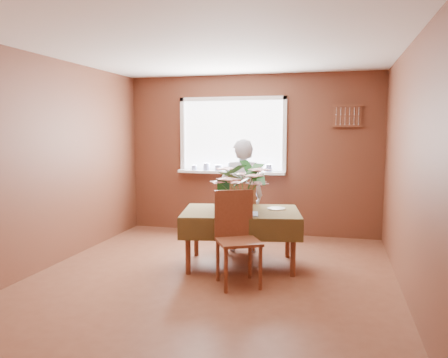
% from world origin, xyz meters
% --- Properties ---
extents(floor, '(4.50, 4.50, 0.00)m').
position_xyz_m(floor, '(0.00, 0.00, 0.00)').
color(floor, brown).
rests_on(floor, ground).
extents(ceiling, '(4.50, 4.50, 0.00)m').
position_xyz_m(ceiling, '(0.00, 0.00, 2.50)').
color(ceiling, white).
rests_on(ceiling, wall_back).
extents(wall_back, '(4.00, 0.00, 4.00)m').
position_xyz_m(wall_back, '(0.00, 2.25, 1.25)').
color(wall_back, brown).
rests_on(wall_back, floor).
extents(wall_front, '(4.00, 0.00, 4.00)m').
position_xyz_m(wall_front, '(0.00, -2.25, 1.25)').
color(wall_front, brown).
rests_on(wall_front, floor).
extents(wall_left, '(0.00, 4.50, 4.50)m').
position_xyz_m(wall_left, '(-2.00, 0.00, 1.25)').
color(wall_left, brown).
rests_on(wall_left, floor).
extents(wall_right, '(0.00, 4.50, 4.50)m').
position_xyz_m(wall_right, '(2.00, 0.00, 1.25)').
color(wall_right, brown).
rests_on(wall_right, floor).
extents(window_assembly, '(1.72, 0.20, 1.22)m').
position_xyz_m(window_assembly, '(-0.30, 2.19, 1.34)').
color(window_assembly, white).
rests_on(window_assembly, wall_back).
extents(spoon_rack, '(0.44, 0.05, 0.33)m').
position_xyz_m(spoon_rack, '(1.45, 2.22, 1.85)').
color(spoon_rack, brown).
rests_on(spoon_rack, wall_back).
extents(dining_table, '(1.55, 1.19, 0.68)m').
position_xyz_m(dining_table, '(0.22, 0.53, 0.60)').
color(dining_table, brown).
rests_on(dining_table, floor).
extents(chair_far, '(0.52, 0.52, 0.99)m').
position_xyz_m(chair_far, '(0.06, 1.17, 0.54)').
color(chair_far, brown).
rests_on(chair_far, floor).
extents(chair_near, '(0.58, 0.58, 0.99)m').
position_xyz_m(chair_near, '(0.30, -0.08, 0.54)').
color(chair_near, brown).
rests_on(chair_near, floor).
extents(seated_woman, '(0.60, 0.44, 1.53)m').
position_xyz_m(seated_woman, '(0.10, 1.16, 0.76)').
color(seated_woman, white).
rests_on(seated_woman, floor).
extents(flower_bouquet, '(0.62, 0.62, 0.53)m').
position_xyz_m(flower_bouquet, '(0.27, 0.36, 1.02)').
color(flower_bouquet, white).
rests_on(flower_bouquet, dining_table).
extents(side_plate, '(0.23, 0.23, 0.01)m').
position_xyz_m(side_plate, '(0.61, 0.74, 0.68)').
color(side_plate, white).
rests_on(side_plate, dining_table).
extents(table_knife, '(0.08, 0.22, 0.00)m').
position_xyz_m(table_knife, '(0.38, 0.35, 0.68)').
color(table_knife, silver).
rests_on(table_knife, dining_table).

